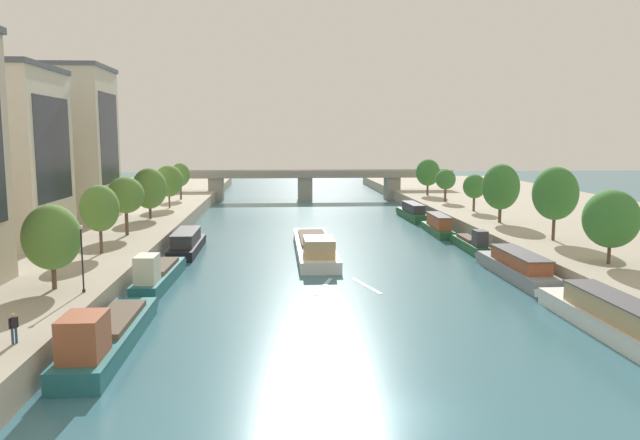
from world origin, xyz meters
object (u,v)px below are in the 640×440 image
tree_left_far (149,188)px  person_on_quay (14,326)px  tree_left_nearest (52,237)px  tree_right_distant (501,187)px  moored_boat_right_lone (517,267)px  moored_boat_right_near (438,226)px  barge_midriver (315,246)px  moored_boat_right_downstream (412,212)px  tree_left_by_lamp (180,175)px  tree_left_past_mid (100,208)px  lamppost_left_bank (82,256)px  moored_boat_right_upstream (610,318)px  moored_boat_left_midway (107,335)px  tree_left_second (126,195)px  tree_right_third (611,219)px  tree_right_by_lamp (474,186)px  moored_boat_left_second (158,275)px  tree_right_second (555,193)px  tree_right_nearest (428,173)px  bridge_far (305,181)px  tree_left_third (169,181)px  moored_boat_right_far (471,243)px  tree_right_midway (446,180)px  moored_boat_left_near (187,243)px

tree_left_far → person_on_quay: bearing=-86.6°
tree_left_nearest → tree_right_distant: 53.34m
moored_boat_right_lone → tree_left_nearest: 38.58m
moored_boat_right_near → barge_midriver: bearing=-142.2°
moored_boat_right_downstream → tree_left_by_lamp: tree_left_by_lamp is taller
barge_midriver → tree_left_past_mid: size_ratio=3.63×
lamppost_left_bank → moored_boat_right_upstream: bearing=-8.9°
moored_boat_left_midway → moored_boat_right_near: (31.06, 42.62, 0.08)m
tree_left_second → moored_boat_right_near: bearing=16.3°
tree_right_third → tree_right_distant: (-0.02, 25.48, 0.64)m
tree_left_by_lamp → lamppost_left_bank: 64.36m
tree_right_by_lamp → person_on_quay: size_ratio=3.26×
moored_boat_left_second → moored_boat_right_lone: size_ratio=0.93×
moored_boat_right_lone → moored_boat_right_near: bearing=91.1°
tree_right_second → tree_right_nearest: 50.26m
bridge_far → tree_left_third: bearing=-125.8°
tree_right_distant → moored_boat_right_far: bearing=-127.2°
tree_right_third → bridge_far: (-22.05, 74.88, -1.99)m
tree_right_by_lamp → lamppost_left_bank: (-41.62, -44.14, -1.00)m
tree_left_far → tree_right_by_lamp: 45.14m
lamppost_left_bank → moored_boat_right_near: bearing=46.5°
moored_boat_left_midway → tree_left_nearest: (-5.56, 7.57, 4.67)m
moored_boat_left_second → tree_right_second: tree_right_second is taller
moored_boat_right_downstream → tree_right_midway: tree_right_midway is taller
tree_left_third → moored_boat_left_midway: bearing=-84.0°
tree_right_third → tree_right_distant: bearing=90.1°
moored_boat_left_midway → tree_right_third: bearing=19.1°
tree_right_distant → tree_right_midway: bearing=90.0°
tree_left_past_mid → tree_right_second: tree_right_second is taller
tree_left_third → tree_right_by_lamp: tree_left_third is taller
moored_boat_right_lone → moored_boat_left_midway: bearing=-151.6°
tree_right_second → moored_boat_left_midway: bearing=-146.9°
barge_midriver → tree_right_distant: size_ratio=3.14×
tree_right_by_lamp → moored_boat_right_downstream: bearing=136.9°
tree_right_distant → bridge_far: 54.16m
barge_midriver → tree_left_third: bearing=125.5°
barge_midriver → tree_right_third: size_ratio=3.66×
tree_right_midway → lamppost_left_bank: tree_right_midway is taller
moored_boat_left_midway → lamppost_left_bank: lamppost_left_bank is taller
moored_boat_right_lone → tree_right_second: tree_right_second is taller
tree_right_distant → tree_right_midway: tree_right_distant is taller
moored_boat_left_midway → tree_right_second: tree_right_second is taller
moored_boat_left_midway → bridge_far: (15.79, 88.00, 2.83)m
moored_boat_right_downstream → tree_left_past_mid: 52.22m
tree_left_past_mid → lamppost_left_bank: tree_left_past_mid is taller
moored_boat_left_near → tree_right_nearest: bearing=49.1°
tree_left_by_lamp → moored_boat_right_near: bearing=-37.0°
moored_boat_right_lone → tree_left_past_mid: 38.11m
tree_right_second → tree_right_distant: size_ratio=1.04×
moored_boat_right_far → lamppost_left_bank: lamppost_left_bank is taller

